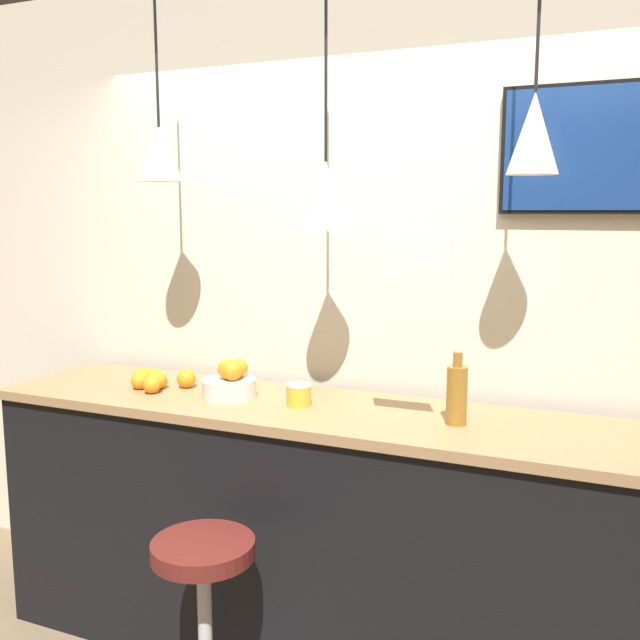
{
  "coord_description": "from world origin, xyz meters",
  "views": [
    {
      "loc": [
        1.09,
        -1.92,
        1.85
      ],
      "look_at": [
        0.0,
        0.59,
        1.43
      ],
      "focal_mm": 40.0,
      "sensor_mm": 36.0,
      "label": 1
    }
  ],
  "objects": [
    {
      "name": "pendant_lamp_left",
      "position": [
        -0.77,
        0.64,
        2.09
      ],
      "size": [
        0.2,
        0.2,
        0.83
      ],
      "color": "black"
    },
    {
      "name": "service_counter",
      "position": [
        0.0,
        0.59,
        0.54
      ],
      "size": [
        2.83,
        0.62,
        1.08
      ],
      "color": "black",
      "rests_on": "ground_plane"
    },
    {
      "name": "spread_jar",
      "position": [
        -0.09,
        0.58,
        1.13
      ],
      "size": [
        0.1,
        0.1,
        0.09
      ],
      "color": "gold",
      "rests_on": "service_counter"
    },
    {
      "name": "bar_stool",
      "position": [
        -0.2,
        0.03,
        0.51
      ],
      "size": [
        0.36,
        0.36,
        0.73
      ],
      "color": "#B7B7BC",
      "rests_on": "ground_plane"
    },
    {
      "name": "fruit_bowl",
      "position": [
        -0.41,
        0.58,
        1.15
      ],
      "size": [
        0.23,
        0.23,
        0.16
      ],
      "color": "beige",
      "rests_on": "service_counter"
    },
    {
      "name": "mounted_tv",
      "position": [
        0.95,
        0.95,
        2.08
      ],
      "size": [
        0.67,
        0.04,
        0.48
      ],
      "color": "black"
    },
    {
      "name": "hanging_menu_board",
      "position": [
        0.44,
        0.36,
        1.72
      ],
      "size": [
        0.24,
        0.01,
        0.17
      ],
      "color": "white"
    },
    {
      "name": "orange_pile",
      "position": [
        -0.78,
        0.57,
        1.12
      ],
      "size": [
        0.26,
        0.22,
        0.09
      ],
      "color": "orange",
      "rests_on": "service_counter"
    },
    {
      "name": "juice_bottle",
      "position": [
        0.54,
        0.58,
        1.2
      ],
      "size": [
        0.08,
        0.08,
        0.27
      ],
      "color": "olive",
      "rests_on": "service_counter"
    },
    {
      "name": "pendant_lamp_middle",
      "position": [
        0.0,
        0.64,
        1.91
      ],
      "size": [
        0.2,
        0.2,
        1.02
      ],
      "color": "black"
    },
    {
      "name": "back_wall",
      "position": [
        0.0,
        1.0,
        1.45
      ],
      "size": [
        8.0,
        0.06,
        2.9
      ],
      "color": "beige",
      "rests_on": "ground_plane"
    },
    {
      "name": "pendant_lamp_right",
      "position": [
        0.77,
        0.64,
        2.11
      ],
      "size": [
        0.18,
        0.18,
        0.83
      ],
      "color": "black"
    }
  ]
}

